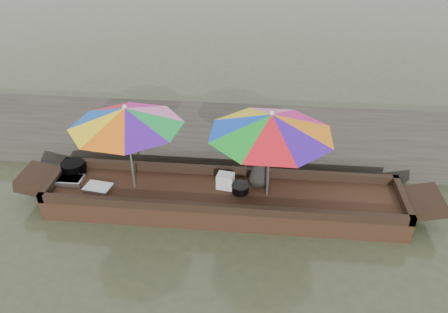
# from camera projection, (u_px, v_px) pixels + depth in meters

# --- Properties ---
(water) EXTENTS (80.00, 80.00, 0.00)m
(water) POSITION_uv_depth(u_px,v_px,m) (223.00, 208.00, 7.59)
(water) COLOR #363E2B
(water) RESTS_ON ground
(dock) EXTENTS (22.00, 2.20, 0.50)m
(dock) POSITION_uv_depth(u_px,v_px,m) (234.00, 135.00, 9.33)
(dock) COLOR #2D2B26
(dock) RESTS_ON ground
(boat_hull) EXTENTS (6.00, 1.20, 0.35)m
(boat_hull) POSITION_uv_depth(u_px,v_px,m) (223.00, 200.00, 7.50)
(boat_hull) COLOR #311E13
(boat_hull) RESTS_ON water
(cooking_pot) EXTENTS (0.42, 0.42, 0.22)m
(cooking_pot) POSITION_uv_depth(u_px,v_px,m) (73.00, 168.00, 7.85)
(cooking_pot) COLOR black
(cooking_pot) RESTS_ON boat_hull
(tray_crayfish) EXTENTS (0.45, 0.32, 0.09)m
(tray_crayfish) POSITION_uv_depth(u_px,v_px,m) (70.00, 180.00, 7.63)
(tray_crayfish) COLOR silver
(tray_crayfish) RESTS_ON boat_hull
(tray_scallop) EXTENTS (0.49, 0.37, 0.06)m
(tray_scallop) POSITION_uv_depth(u_px,v_px,m) (98.00, 188.00, 7.47)
(tray_scallop) COLOR silver
(tray_scallop) RESTS_ON boat_hull
(charcoal_grill) EXTENTS (0.29, 0.29, 0.14)m
(charcoal_grill) POSITION_uv_depth(u_px,v_px,m) (240.00, 189.00, 7.38)
(charcoal_grill) COLOR black
(charcoal_grill) RESTS_ON boat_hull
(supply_bag) EXTENTS (0.31, 0.26, 0.26)m
(supply_bag) POSITION_uv_depth(u_px,v_px,m) (225.00, 181.00, 7.46)
(supply_bag) COLOR silver
(supply_bag) RESTS_ON boat_hull
(vendor) EXTENTS (0.55, 0.40, 1.03)m
(vendor) POSITION_uv_depth(u_px,v_px,m) (260.00, 160.00, 7.32)
(vendor) COLOR black
(vendor) RESTS_ON boat_hull
(umbrella_bow) EXTENTS (2.24, 2.24, 1.55)m
(umbrella_bow) POSITION_uv_depth(u_px,v_px,m) (130.00, 148.00, 7.13)
(umbrella_bow) COLOR pink
(umbrella_bow) RESTS_ON boat_hull
(umbrella_stern) EXTENTS (2.62, 2.62, 1.55)m
(umbrella_stern) POSITION_uv_depth(u_px,v_px,m) (269.00, 155.00, 6.94)
(umbrella_stern) COLOR #E51481
(umbrella_stern) RESTS_ON boat_hull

